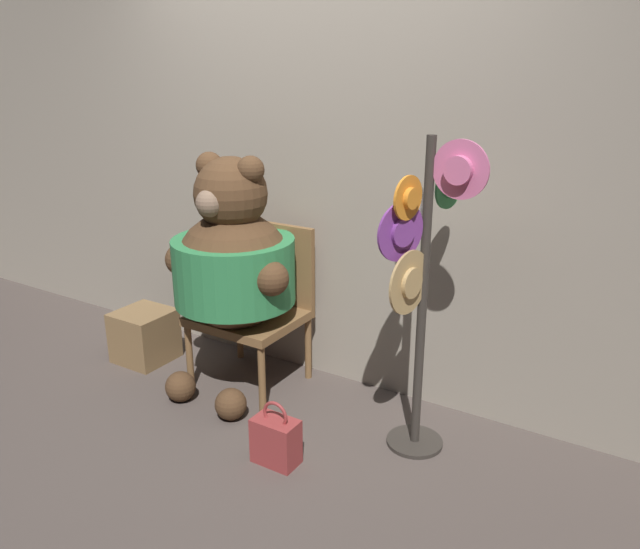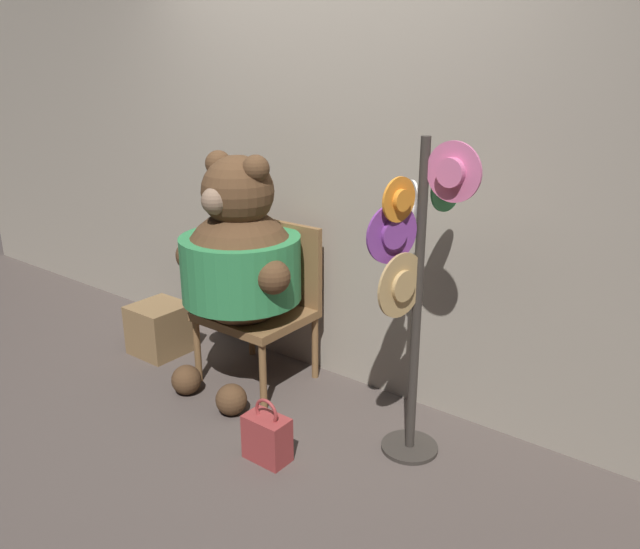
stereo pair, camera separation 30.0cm
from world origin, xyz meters
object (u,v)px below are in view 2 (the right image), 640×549
(teddy_bear, at_px, (240,260))
(handbag_on_ground, at_px, (267,437))
(hat_display_rack, at_px, (416,267))
(chair, at_px, (265,298))

(teddy_bear, distance_m, handbag_on_ground, 1.01)
(handbag_on_ground, bearing_deg, teddy_bear, 142.12)
(hat_display_rack, height_order, handbag_on_ground, hat_display_rack)
(chair, relative_size, teddy_bear, 0.68)
(chair, height_order, teddy_bear, teddy_bear)
(chair, bearing_deg, hat_display_rack, -9.65)
(teddy_bear, bearing_deg, chair, 82.55)
(teddy_bear, bearing_deg, handbag_on_ground, -37.88)
(teddy_bear, xyz_separation_m, handbag_on_ground, (0.61, -0.48, -0.65))
(chair, height_order, hat_display_rack, hat_display_rack)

